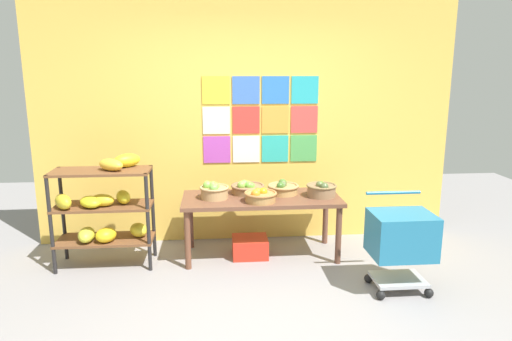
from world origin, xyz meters
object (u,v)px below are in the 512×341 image
at_px(banana_shelf_unit, 104,206).
at_px(produce_crate_under_table, 250,247).
at_px(fruit_basket_back_right, 283,188).
at_px(shopping_cart, 401,238).
at_px(fruit_basket_right, 214,190).
at_px(fruit_basket_left, 247,188).
at_px(display_table, 261,204).
at_px(fruit_basket_centre, 260,196).
at_px(fruit_basket_back_left, 321,189).

distance_m(banana_shelf_unit, produce_crate_under_table, 1.53).
xyz_separation_m(fruit_basket_back_right, shopping_cart, (0.90, -0.98, -0.21)).
distance_m(fruit_basket_right, fruit_basket_left, 0.39).
bearing_deg(display_table, fruit_basket_right, -178.39).
distance_m(fruit_basket_centre, fruit_basket_back_left, 0.66).
height_order(fruit_basket_back_left, fruit_basket_back_right, fruit_basket_back_left).
bearing_deg(fruit_basket_back_left, display_table, 176.30).
bearing_deg(fruit_basket_back_left, banana_shelf_unit, -177.88).
distance_m(fruit_basket_back_right, produce_crate_under_table, 0.71).
height_order(fruit_basket_centre, fruit_basket_back_right, fruit_basket_back_right).
xyz_separation_m(fruit_basket_left, produce_crate_under_table, (0.02, -0.17, -0.60)).
bearing_deg(shopping_cart, produce_crate_under_table, 145.86).
bearing_deg(fruit_basket_right, display_table, 1.61).
bearing_deg(fruit_basket_back_right, display_table, -157.95).
height_order(banana_shelf_unit, shopping_cart, banana_shelf_unit).
relative_size(fruit_basket_centre, shopping_cart, 0.39).
xyz_separation_m(display_table, fruit_basket_back_left, (0.62, -0.04, 0.15)).
bearing_deg(fruit_basket_right, produce_crate_under_table, -0.84).
relative_size(banana_shelf_unit, shopping_cart, 1.31).
bearing_deg(produce_crate_under_table, shopping_cart, -34.72).
xyz_separation_m(fruit_basket_right, fruit_basket_left, (0.35, 0.16, -0.02)).
bearing_deg(fruit_basket_back_right, fruit_basket_right, -171.36).
height_order(fruit_basket_right, fruit_basket_left, fruit_basket_right).
xyz_separation_m(fruit_basket_back_left, shopping_cart, (0.52, -0.85, -0.22)).
distance_m(display_table, fruit_basket_back_left, 0.64).
distance_m(fruit_basket_back_right, fruit_basket_left, 0.38).
height_order(fruit_basket_centre, fruit_basket_back_left, fruit_basket_back_left).
xyz_separation_m(fruit_basket_back_left, produce_crate_under_table, (-0.74, 0.02, -0.61)).
bearing_deg(fruit_basket_left, produce_crate_under_table, -84.48).
distance_m(display_table, fruit_basket_back_right, 0.29).
height_order(banana_shelf_unit, fruit_basket_back_left, banana_shelf_unit).
bearing_deg(fruit_basket_left, fruit_basket_centre, -71.90).
bearing_deg(display_table, fruit_basket_left, 132.11).
bearing_deg(fruit_basket_back_left, fruit_basket_left, 165.87).
distance_m(banana_shelf_unit, fruit_basket_back_right, 1.81).
height_order(fruit_basket_centre, produce_crate_under_table, fruit_basket_centre).
bearing_deg(banana_shelf_unit, fruit_basket_left, 10.76).
xyz_separation_m(produce_crate_under_table, shopping_cart, (1.25, -0.87, 0.39)).
bearing_deg(produce_crate_under_table, banana_shelf_unit, -175.97).
height_order(display_table, fruit_basket_back_right, fruit_basket_back_right).
distance_m(display_table, shopping_cart, 1.44).
height_order(fruit_basket_centre, shopping_cart, shopping_cart).
xyz_separation_m(fruit_basket_right, shopping_cart, (1.62, -0.87, -0.23)).
relative_size(display_table, shopping_cart, 1.91).
xyz_separation_m(fruit_basket_centre, fruit_basket_right, (-0.46, 0.16, 0.02)).
bearing_deg(fruit_basket_back_left, produce_crate_under_table, 178.37).
xyz_separation_m(display_table, shopping_cart, (1.14, -0.89, -0.08)).
bearing_deg(shopping_cart, fruit_basket_centre, 149.09).
xyz_separation_m(display_table, produce_crate_under_table, (-0.12, -0.02, -0.46)).
distance_m(banana_shelf_unit, fruit_basket_back_left, 2.17).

